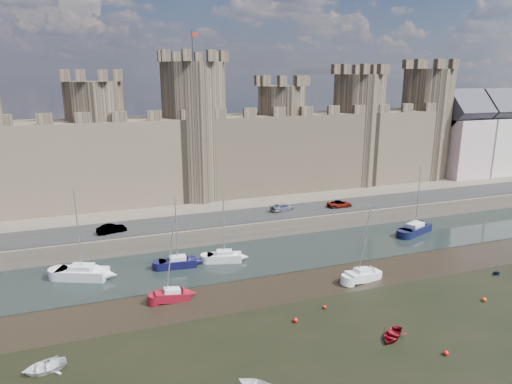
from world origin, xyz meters
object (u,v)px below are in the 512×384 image
sailboat_1 (178,262)px  sailboat_5 (363,275)px  car_2 (283,207)px  car_3 (340,204)px  sailboat_3 (415,229)px  sailboat_4 (172,295)px  car_1 (112,229)px  sailboat_2 (224,256)px  sailboat_0 (82,273)px

sailboat_1 → sailboat_5: bearing=-23.5°
car_2 → car_3: size_ratio=1.04×
sailboat_3 → sailboat_1: bearing=159.6°
sailboat_3 → sailboat_4: 39.38m
car_2 → sailboat_4: size_ratio=0.48×
car_2 → sailboat_5: 21.63m
sailboat_5 → car_1: bearing=134.6°
sailboat_1 → sailboat_4: (-2.09, -8.31, -0.07)m
sailboat_2 → car_3: bearing=37.5°
car_1 → sailboat_5: size_ratio=0.40×
sailboat_0 → sailboat_2: (17.28, -0.70, -0.07)m
car_3 → sailboat_1: size_ratio=0.44×
car_3 → sailboat_0: 40.52m
sailboat_1 → sailboat_2: bearing=3.0°
sailboat_4 → sailboat_5: 22.21m
car_2 → sailboat_2: sailboat_2 is taller
sailboat_1 → sailboat_2: 6.00m
car_1 → sailboat_2: 16.34m
car_3 → sailboat_0: sailboat_0 is taller
car_3 → sailboat_5: sailboat_5 is taller
sailboat_0 → sailboat_1: bearing=20.6°
sailboat_4 → car_2: bearing=40.9°
sailboat_5 → sailboat_4: bearing=163.6°
car_3 → sailboat_5: (-8.24, -20.16, -2.37)m
car_1 → sailboat_1: (7.44, -8.76, -2.39)m
car_2 → sailboat_4: bearing=116.1°
sailboat_0 → sailboat_4: bearing=-20.7°
sailboat_0 → car_1: bearing=88.2°
car_2 → sailboat_0: bearing=92.5°
car_3 → car_1: bearing=94.6°
sailboat_4 → car_1: bearing=106.0°
sailboat_2 → car_2: bearing=54.8°
sailboat_1 → sailboat_4: 8.57m
car_2 → sailboat_3: sailboat_3 is taller
car_3 → sailboat_4: size_ratio=0.46×
car_1 → sailboat_0: bearing=141.6°
sailboat_3 → sailboat_5: bearing=-166.4°
car_1 → sailboat_0: sailboat_0 is taller
sailboat_5 → sailboat_0: bearing=150.3°
sailboat_2 → sailboat_5: sailboat_5 is taller
sailboat_1 → sailboat_2: sailboat_2 is taller
car_3 → sailboat_3: bearing=-133.9°
sailboat_1 → car_1: bearing=135.4°
sailboat_1 → sailboat_4: sailboat_1 is taller
car_2 → sailboat_3: (17.64, -10.14, -2.32)m
sailboat_2 → sailboat_4: size_ratio=1.07×
sailboat_0 → sailboat_3: 47.58m
car_2 → sailboat_4: (-20.75, -18.89, -2.44)m
sailboat_5 → sailboat_3: bearing=24.9°
car_3 → sailboat_5: size_ratio=0.43×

